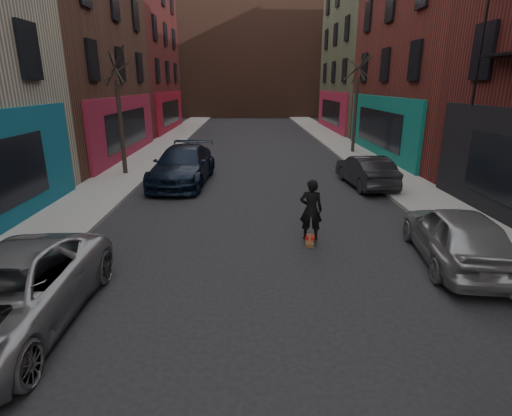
{
  "coord_description": "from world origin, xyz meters",
  "views": [
    {
      "loc": [
        -0.42,
        -0.75,
        4.18
      ],
      "look_at": [
        -0.23,
        7.52,
        1.6
      ],
      "focal_mm": 28.0,
      "sensor_mm": 36.0,
      "label": 1
    }
  ],
  "objects_px": {
    "parked_left_end": "(183,165)",
    "parked_right_end": "(366,171)",
    "parked_left_far": "(6,296)",
    "skateboard": "(310,241)",
    "tree_left_far": "(119,102)",
    "tree_right_far": "(356,95)",
    "parked_right_far": "(457,235)",
    "skateboarder": "(311,210)"
  },
  "relations": [
    {
      "from": "tree_left_far",
      "to": "parked_left_end",
      "type": "distance_m",
      "value": 4.28
    },
    {
      "from": "parked_right_end",
      "to": "parked_left_far",
      "type": "bearing_deg",
      "value": 43.14
    },
    {
      "from": "parked_left_end",
      "to": "skateboard",
      "type": "xyz_separation_m",
      "value": [
        4.5,
        -6.94,
        -0.75
      ]
    },
    {
      "from": "parked_right_end",
      "to": "skateboard",
      "type": "relative_size",
      "value": 5.03
    },
    {
      "from": "parked_left_far",
      "to": "skateboard",
      "type": "distance_m",
      "value": 7.14
    },
    {
      "from": "parked_left_end",
      "to": "skateboarder",
      "type": "distance_m",
      "value": 8.27
    },
    {
      "from": "tree_left_far",
      "to": "parked_right_end",
      "type": "height_order",
      "value": "tree_left_far"
    },
    {
      "from": "tree_right_far",
      "to": "parked_right_end",
      "type": "distance_m",
      "value": 8.96
    },
    {
      "from": "parked_right_far",
      "to": "skateboard",
      "type": "distance_m",
      "value": 3.64
    },
    {
      "from": "skateboard",
      "to": "parked_left_far",
      "type": "bearing_deg",
      "value": -136.53
    },
    {
      "from": "tree_left_far",
      "to": "parked_left_far",
      "type": "distance_m",
      "value": 12.92
    },
    {
      "from": "parked_left_far",
      "to": "parked_right_end",
      "type": "xyz_separation_m",
      "value": [
        9.2,
        10.2,
        -0.03
      ]
    },
    {
      "from": "parked_right_end",
      "to": "skateboard",
      "type": "bearing_deg",
      "value": 57.26
    },
    {
      "from": "tree_right_far",
      "to": "skateboarder",
      "type": "xyz_separation_m",
      "value": [
        -4.9,
        -14.56,
        -2.59
      ]
    },
    {
      "from": "parked_left_end",
      "to": "parked_right_end",
      "type": "relative_size",
      "value": 1.36
    },
    {
      "from": "parked_left_end",
      "to": "parked_right_end",
      "type": "height_order",
      "value": "parked_left_end"
    },
    {
      "from": "tree_left_far",
      "to": "tree_right_far",
      "type": "height_order",
      "value": "tree_right_far"
    },
    {
      "from": "parked_left_end",
      "to": "tree_left_far",
      "type": "bearing_deg",
      "value": 155.39
    },
    {
      "from": "parked_left_end",
      "to": "parked_right_far",
      "type": "bearing_deg",
      "value": -43.03
    },
    {
      "from": "tree_right_far",
      "to": "parked_left_far",
      "type": "xyz_separation_m",
      "value": [
        -10.8,
        -18.54,
        -2.84
      ]
    },
    {
      "from": "tree_left_far",
      "to": "tree_right_far",
      "type": "distance_m",
      "value": 13.78
    },
    {
      "from": "parked_right_far",
      "to": "parked_left_end",
      "type": "bearing_deg",
      "value": -39.0
    },
    {
      "from": "tree_left_far",
      "to": "parked_right_end",
      "type": "relative_size",
      "value": 1.61
    },
    {
      "from": "parked_right_end",
      "to": "parked_right_far",
      "type": "bearing_deg",
      "value": 85.18
    },
    {
      "from": "parked_left_far",
      "to": "skateboard",
      "type": "bearing_deg",
      "value": 34.25
    },
    {
      "from": "parked_left_far",
      "to": "parked_right_far",
      "type": "relative_size",
      "value": 1.18
    },
    {
      "from": "tree_left_far",
      "to": "parked_left_far",
      "type": "xyz_separation_m",
      "value": [
        1.6,
        -12.54,
        -2.69
      ]
    },
    {
      "from": "parked_right_end",
      "to": "skateboarder",
      "type": "bearing_deg",
      "value": 57.26
    },
    {
      "from": "tree_left_far",
      "to": "parked_left_far",
      "type": "bearing_deg",
      "value": -82.73
    },
    {
      "from": "tree_left_far",
      "to": "parked_right_far",
      "type": "bearing_deg",
      "value": -42.65
    },
    {
      "from": "parked_right_far",
      "to": "skateboarder",
      "type": "distance_m",
      "value": 3.59
    },
    {
      "from": "parked_left_far",
      "to": "parked_right_far",
      "type": "height_order",
      "value": "parked_right_far"
    },
    {
      "from": "skateboarder",
      "to": "tree_left_far",
      "type": "bearing_deg",
      "value": -39.29
    },
    {
      "from": "parked_left_far",
      "to": "parked_left_end",
      "type": "xyz_separation_m",
      "value": [
        1.4,
        10.91,
        0.11
      ]
    },
    {
      "from": "tree_right_far",
      "to": "parked_left_end",
      "type": "relative_size",
      "value": 1.24
    },
    {
      "from": "parked_left_far",
      "to": "skateboarder",
      "type": "distance_m",
      "value": 7.12
    },
    {
      "from": "parked_left_end",
      "to": "tree_right_far",
      "type": "bearing_deg",
      "value": 42.88
    },
    {
      "from": "tree_right_far",
      "to": "skateboarder",
      "type": "distance_m",
      "value": 15.58
    },
    {
      "from": "parked_right_end",
      "to": "parked_left_end",
      "type": "bearing_deg",
      "value": -10.04
    },
    {
      "from": "tree_left_far",
      "to": "parked_right_end",
      "type": "xyz_separation_m",
      "value": [
        10.8,
        -2.34,
        -2.72
      ]
    },
    {
      "from": "tree_right_far",
      "to": "parked_right_end",
      "type": "relative_size",
      "value": 1.69
    },
    {
      "from": "tree_right_far",
      "to": "parked_right_far",
      "type": "height_order",
      "value": "tree_right_far"
    }
  ]
}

